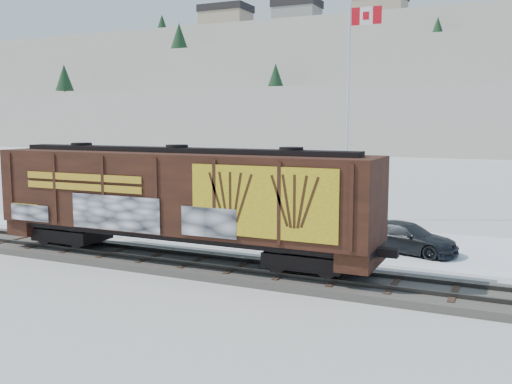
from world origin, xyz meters
The scene contains 9 objects.
ground centered at (0.00, 0.00, 0.00)m, with size 500.00×500.00×0.00m, color white.
rail_track centered at (0.00, 0.00, 0.15)m, with size 50.00×3.40×0.43m.
parking_strip centered at (0.00, 7.50, 0.01)m, with size 40.00×8.00×0.03m, color white.
hillside centered at (-0.05, 139.79, 14.37)m, with size 360.00×110.00×93.00m.
hopper_railcar centered at (-2.83, -0.01, 2.90)m, with size 16.46×3.06×4.44m.
flagpole centered at (0.49, 13.58, 4.74)m, with size 2.30×0.90×12.60m.
car_silver centered at (-1.09, 5.54, 0.75)m, with size 1.69×4.20×1.43m, color #B4B7BC.
car_white centered at (-0.86, 7.07, 0.88)m, with size 1.79×5.13×1.69m, color silver.
car_dark centered at (5.27, 6.25, 0.70)m, with size 1.89×4.64×1.35m, color #202429.
Camera 1 is at (9.73, -19.52, 5.94)m, focal length 40.00 mm.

